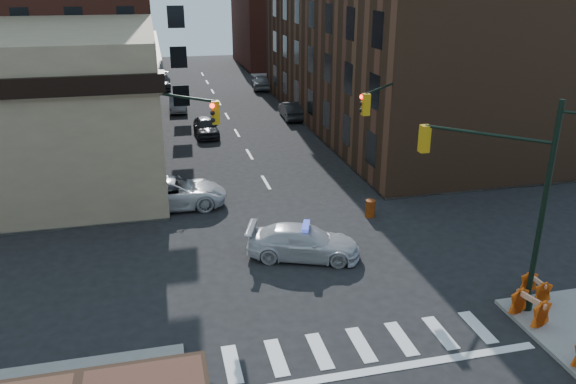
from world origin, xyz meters
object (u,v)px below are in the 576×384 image
pickup (171,193)px  barricade_nw_a (138,195)px  parked_car_enear (292,110)px  barricade_se_a (536,288)px  pedestrian_a (136,200)px  barrel_bank (178,203)px  barrel_road (370,209)px  pedestrian_b (128,195)px  police_car (304,242)px  parked_car_wfar (178,103)px  parked_car_wnear (206,127)px

pickup → barricade_nw_a: (-1.80, 0.63, -0.20)m
parked_car_enear → barricade_se_a: (2.09, -31.50, -0.19)m
pedestrian_a → barrel_bank: size_ratio=2.14×
barrel_bank → barricade_se_a: bearing=-43.6°
barrel_road → barrel_bank: 10.35m
parked_car_enear → pedestrian_b: size_ratio=2.82×
barricade_se_a → barricade_nw_a: barricade_nw_a is taller
barricade_se_a → pedestrian_b: bearing=49.1°
police_car → parked_car_enear: bearing=7.0°
pedestrian_a → police_car: bearing=-10.6°
police_car → barrel_bank: (-5.23, 6.81, -0.28)m
barrel_road → barricade_se_a: bearing=-70.6°
parked_car_wfar → parked_car_enear: (9.67, -5.41, 0.01)m
police_car → parked_car_enear: (5.77, 25.83, 0.03)m
pickup → barrel_bank: 0.76m
pickup → parked_car_wnear: 14.73m
police_car → pickup: 9.24m
parked_car_enear → barrel_road: bearing=89.4°
police_car → pedestrian_b: bearing=66.7°
police_car → parked_car_wnear: parked_car_wnear is taller
parked_car_enear → barricade_se_a: size_ratio=4.14×
barrel_road → barricade_nw_a: 12.73m
pickup → parked_car_wfar: 23.89m
pedestrian_a → pickup: bearing=65.7°
barrel_road → barricade_se_a: 9.82m
police_car → barricade_nw_a: 10.87m
barrel_road → barricade_nw_a: barricade_nw_a is taller
pickup → parked_car_wnear: pickup is taller
barrel_bank → police_car: bearing=-52.5°
barrel_bank → barricade_se_a: barricade_se_a is taller
pickup → pedestrian_a: bearing=127.8°
parked_car_wfar → barrel_bank: size_ratio=5.05×
pickup → barricade_nw_a: 1.92m
parked_car_enear → pedestrian_a: size_ratio=2.40×
pickup → parked_car_enear: bearing=-30.6°
pedestrian_b → barricade_nw_a: pedestrian_b is taller
barricade_nw_a → pedestrian_b: bearing=-131.5°
pickup → barrel_road: size_ratio=6.50×
police_car → barricade_se_a: (7.86, -5.67, -0.17)m
pedestrian_a → barrel_road: size_ratio=2.10×
parked_car_wfar → pedestrian_b: bearing=-97.0°
police_car → pickup: (-5.53, 7.40, 0.10)m
parked_car_wnear → barrel_bank: size_ratio=4.88×
police_car → pedestrian_a: pedestrian_a is taller
police_car → pickup: pickup is taller
pedestrian_b → barrel_bank: size_ratio=1.81×
parked_car_wfar → pedestrian_a: 25.45m
parked_car_wnear → pedestrian_b: pedestrian_b is taller
police_car → parked_car_enear: parked_car_enear is taller
police_car → pickup: size_ratio=0.85×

